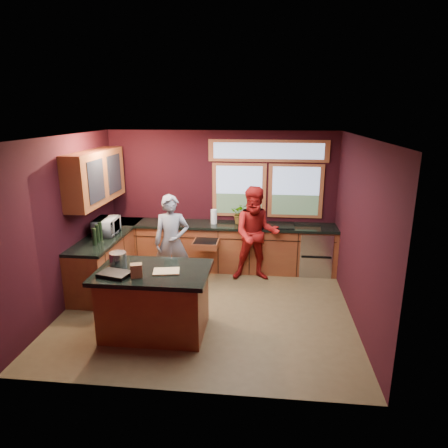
% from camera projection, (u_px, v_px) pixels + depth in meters
% --- Properties ---
extents(floor, '(4.50, 4.50, 0.00)m').
position_uv_depth(floor, '(208.00, 308.00, 6.42)').
color(floor, brown).
rests_on(floor, ground).
extents(room_shell, '(4.52, 4.02, 2.71)m').
position_uv_depth(room_shell, '(172.00, 193.00, 6.30)').
color(room_shell, black).
rests_on(room_shell, ground).
extents(back_counter, '(4.50, 0.64, 0.93)m').
position_uv_depth(back_counter, '(230.00, 247.00, 7.90)').
color(back_counter, maroon).
rests_on(back_counter, floor).
extents(left_counter, '(0.64, 2.30, 0.93)m').
position_uv_depth(left_counter, '(109.00, 257.00, 7.31)').
color(left_counter, maroon).
rests_on(left_counter, floor).
extents(island, '(1.55, 1.05, 0.95)m').
position_uv_depth(island, '(155.00, 301.00, 5.61)').
color(island, maroon).
rests_on(island, floor).
extents(person_grey, '(0.68, 0.52, 1.68)m').
position_uv_depth(person_grey, '(172.00, 242.00, 6.98)').
color(person_grey, slate).
rests_on(person_grey, floor).
extents(person_red, '(0.91, 0.73, 1.76)m').
position_uv_depth(person_red, '(256.00, 234.00, 7.30)').
color(person_red, maroon).
rests_on(person_red, floor).
extents(microwave, '(0.40, 0.56, 0.30)m').
position_uv_depth(microwave, '(107.00, 226.00, 7.08)').
color(microwave, '#999999').
rests_on(microwave, left_counter).
extents(potted_plant, '(0.37, 0.32, 0.41)m').
position_uv_depth(potted_plant, '(241.00, 213.00, 7.74)').
color(potted_plant, '#999999').
rests_on(potted_plant, back_counter).
extents(paper_towel, '(0.12, 0.12, 0.28)m').
position_uv_depth(paper_towel, '(214.00, 217.00, 7.77)').
color(paper_towel, silver).
rests_on(paper_towel, back_counter).
extents(cutting_board, '(0.39, 0.31, 0.02)m').
position_uv_depth(cutting_board, '(166.00, 271.00, 5.41)').
color(cutting_board, tan).
rests_on(cutting_board, island).
extents(stock_pot, '(0.24, 0.24, 0.18)m').
position_uv_depth(stock_pot, '(118.00, 259.00, 5.66)').
color(stock_pot, '#ABABB0').
rests_on(stock_pot, island).
extents(paper_bag, '(0.18, 0.16, 0.18)m').
position_uv_depth(paper_bag, '(136.00, 270.00, 5.24)').
color(paper_bag, brown).
rests_on(paper_bag, island).
extents(black_tray, '(0.45, 0.36, 0.05)m').
position_uv_depth(black_tray, '(115.00, 274.00, 5.29)').
color(black_tray, black).
rests_on(black_tray, island).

